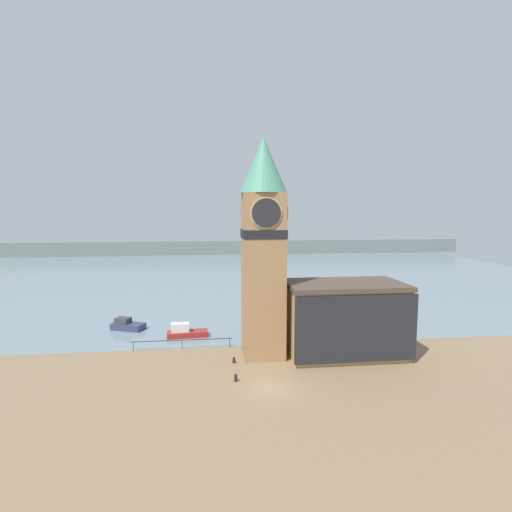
# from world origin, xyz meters

# --- Properties ---
(ground_plane) EXTENTS (160.00, 160.00, 0.00)m
(ground_plane) POSITION_xyz_m (0.00, 0.00, 0.00)
(ground_plane) COLOR #846B4C
(water) EXTENTS (160.00, 120.00, 0.00)m
(water) POSITION_xyz_m (0.00, 71.41, -0.00)
(water) COLOR gray
(water) RESTS_ON ground_plane
(far_shoreline) EXTENTS (180.00, 3.00, 5.00)m
(far_shoreline) POSITION_xyz_m (0.00, 111.41, 2.50)
(far_shoreline) COLOR slate
(far_shoreline) RESTS_ON water
(pier_railing) EXTENTS (11.36, 0.08, 1.09)m
(pier_railing) POSITION_xyz_m (-8.23, 11.16, 0.96)
(pier_railing) COLOR #333338
(pier_railing) RESTS_ON ground_plane
(clock_tower) EXTENTS (4.95, 4.95, 23.11)m
(clock_tower) POSITION_xyz_m (0.61, 8.15, 12.26)
(clock_tower) COLOR #9E754C
(clock_tower) RESTS_ON ground_plane
(pier_building) EXTENTS (12.64, 7.48, 7.92)m
(pier_building) POSITION_xyz_m (9.48, 7.49, 3.98)
(pier_building) COLOR tan
(pier_building) RESTS_ON ground_plane
(boat_near) EXTENTS (5.10, 2.21, 1.73)m
(boat_near) POSITION_xyz_m (-8.14, 15.75, 0.62)
(boat_near) COLOR maroon
(boat_near) RESTS_ON water
(boat_far) EXTENTS (4.67, 3.50, 1.52)m
(boat_far) POSITION_xyz_m (-15.95, 19.80, 0.57)
(boat_far) COLOR #333856
(boat_far) RESTS_ON water
(mooring_bollard_near) EXTENTS (0.30, 0.30, 0.63)m
(mooring_bollard_near) POSITION_xyz_m (-2.67, 6.31, 0.34)
(mooring_bollard_near) COLOR black
(mooring_bollard_near) RESTS_ON ground_plane
(mooring_bollard_far) EXTENTS (0.31, 0.31, 0.74)m
(mooring_bollard_far) POSITION_xyz_m (-2.79, 1.80, 0.40)
(mooring_bollard_far) COLOR black
(mooring_bollard_far) RESTS_ON ground_plane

